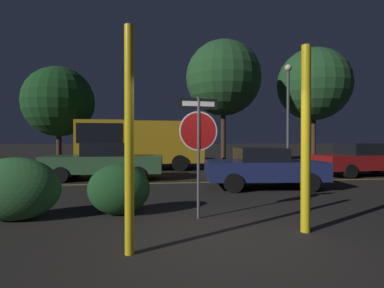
{
  "coord_description": "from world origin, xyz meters",
  "views": [
    {
      "loc": [
        -1.14,
        -4.63,
        1.6
      ],
      "look_at": [
        -0.09,
        3.25,
        1.5
      ],
      "focal_mm": 28.0,
      "sensor_mm": 36.0,
      "label": 1
    }
  ],
  "objects_px": {
    "stop_sign": "(198,133)",
    "delivery_truck": "(137,141)",
    "yellow_pole_right": "(306,139)",
    "tree_2": "(223,78)",
    "yellow_pole_left": "(129,140)",
    "passing_car_4": "(363,160)",
    "hedge_bush_2": "(119,189)",
    "passing_car_3": "(263,167)",
    "tree_0": "(314,85)",
    "street_lamp": "(288,104)",
    "hedge_bush_1": "(15,189)",
    "tree_1": "(59,102)",
    "passing_car_2": "(105,161)"
  },
  "relations": [
    {
      "from": "stop_sign",
      "to": "delivery_truck",
      "type": "distance_m",
      "value": 10.59
    },
    {
      "from": "yellow_pole_right",
      "to": "tree_2",
      "type": "xyz_separation_m",
      "value": [
        2.18,
        15.07,
        4.2
      ]
    },
    {
      "from": "yellow_pole_left",
      "to": "passing_car_4",
      "type": "xyz_separation_m",
      "value": [
        9.8,
        8.12,
        -0.87
      ]
    },
    {
      "from": "hedge_bush_2",
      "to": "passing_car_3",
      "type": "relative_size",
      "value": 0.33
    },
    {
      "from": "tree_0",
      "to": "passing_car_4",
      "type": "bearing_deg",
      "value": -106.08
    },
    {
      "from": "stop_sign",
      "to": "yellow_pole_left",
      "type": "bearing_deg",
      "value": -131.52
    },
    {
      "from": "street_lamp",
      "to": "tree_0",
      "type": "distance_m",
      "value": 6.54
    },
    {
      "from": "stop_sign",
      "to": "tree_2",
      "type": "bearing_deg",
      "value": 68.14
    },
    {
      "from": "passing_car_3",
      "to": "tree_0",
      "type": "relative_size",
      "value": 0.48
    },
    {
      "from": "stop_sign",
      "to": "hedge_bush_1",
      "type": "distance_m",
      "value": 3.83
    },
    {
      "from": "delivery_truck",
      "to": "tree_0",
      "type": "relative_size",
      "value": 0.78
    },
    {
      "from": "delivery_truck",
      "to": "tree_2",
      "type": "height_order",
      "value": "tree_2"
    },
    {
      "from": "yellow_pole_right",
      "to": "delivery_truck",
      "type": "bearing_deg",
      "value": 106.61
    },
    {
      "from": "tree_1",
      "to": "delivery_truck",
      "type": "bearing_deg",
      "value": -36.13
    },
    {
      "from": "delivery_truck",
      "to": "tree_1",
      "type": "xyz_separation_m",
      "value": [
        -5.15,
        3.76,
        2.53
      ]
    },
    {
      "from": "stop_sign",
      "to": "yellow_pole_right",
      "type": "bearing_deg",
      "value": -39.82
    },
    {
      "from": "hedge_bush_2",
      "to": "tree_0",
      "type": "height_order",
      "value": "tree_0"
    },
    {
      "from": "hedge_bush_2",
      "to": "passing_car_2",
      "type": "xyz_separation_m",
      "value": [
        -1.18,
        5.99,
        0.2
      ]
    },
    {
      "from": "hedge_bush_1",
      "to": "passing_car_2",
      "type": "distance_m",
      "value": 6.26
    },
    {
      "from": "hedge_bush_1",
      "to": "yellow_pole_left",
      "type": "bearing_deg",
      "value": -41.09
    },
    {
      "from": "tree_1",
      "to": "street_lamp",
      "type": "bearing_deg",
      "value": -15.87
    },
    {
      "from": "stop_sign",
      "to": "hedge_bush_1",
      "type": "relative_size",
      "value": 1.4
    },
    {
      "from": "passing_car_3",
      "to": "delivery_truck",
      "type": "xyz_separation_m",
      "value": [
        -4.49,
        6.81,
        0.86
      ]
    },
    {
      "from": "yellow_pole_left",
      "to": "tree_1",
      "type": "relative_size",
      "value": 0.51
    },
    {
      "from": "yellow_pole_left",
      "to": "tree_0",
      "type": "bearing_deg",
      "value": 53.63
    },
    {
      "from": "hedge_bush_2",
      "to": "hedge_bush_1",
      "type": "bearing_deg",
      "value": -173.91
    },
    {
      "from": "yellow_pole_left",
      "to": "street_lamp",
      "type": "distance_m",
      "value": 14.68
    },
    {
      "from": "passing_car_4",
      "to": "yellow_pole_right",
      "type": "bearing_deg",
      "value": -47.33
    },
    {
      "from": "yellow_pole_left",
      "to": "tree_2",
      "type": "distance_m",
      "value": 17.05
    },
    {
      "from": "hedge_bush_2",
      "to": "tree_2",
      "type": "bearing_deg",
      "value": 67.58
    },
    {
      "from": "stop_sign",
      "to": "passing_car_4",
      "type": "distance_m",
      "value": 10.7
    },
    {
      "from": "yellow_pole_right",
      "to": "tree_1",
      "type": "height_order",
      "value": "tree_1"
    },
    {
      "from": "tree_0",
      "to": "passing_car_3",
      "type": "bearing_deg",
      "value": -126.29
    },
    {
      "from": "passing_car_4",
      "to": "tree_1",
      "type": "xyz_separation_m",
      "value": [
        -15.44,
        7.85,
        3.34
      ]
    },
    {
      "from": "passing_car_4",
      "to": "tree_2",
      "type": "bearing_deg",
      "value": -153.31
    },
    {
      "from": "passing_car_2",
      "to": "tree_0",
      "type": "bearing_deg",
      "value": -55.63
    },
    {
      "from": "tree_1",
      "to": "hedge_bush_1",
      "type": "bearing_deg",
      "value": -76.86
    },
    {
      "from": "street_lamp",
      "to": "tree_0",
      "type": "relative_size",
      "value": 0.71
    },
    {
      "from": "hedge_bush_1",
      "to": "tree_0",
      "type": "relative_size",
      "value": 0.21
    },
    {
      "from": "hedge_bush_1",
      "to": "street_lamp",
      "type": "bearing_deg",
      "value": 43.66
    },
    {
      "from": "passing_car_4",
      "to": "tree_1",
      "type": "bearing_deg",
      "value": -121.85
    },
    {
      "from": "hedge_bush_1",
      "to": "delivery_truck",
      "type": "distance_m",
      "value": 10.35
    },
    {
      "from": "street_lamp",
      "to": "tree_1",
      "type": "height_order",
      "value": "tree_1"
    },
    {
      "from": "passing_car_3",
      "to": "street_lamp",
      "type": "height_order",
      "value": "street_lamp"
    },
    {
      "from": "passing_car_3",
      "to": "yellow_pole_right",
      "type": "bearing_deg",
      "value": -7.35
    },
    {
      "from": "street_lamp",
      "to": "tree_2",
      "type": "bearing_deg",
      "value": 128.92
    },
    {
      "from": "tree_1",
      "to": "yellow_pole_right",
      "type": "bearing_deg",
      "value": -60.71
    },
    {
      "from": "yellow_pole_right",
      "to": "tree_1",
      "type": "bearing_deg",
      "value": 119.29
    },
    {
      "from": "street_lamp",
      "to": "tree_1",
      "type": "relative_size",
      "value": 0.94
    },
    {
      "from": "passing_car_2",
      "to": "tree_2",
      "type": "distance_m",
      "value": 11.22
    }
  ]
}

